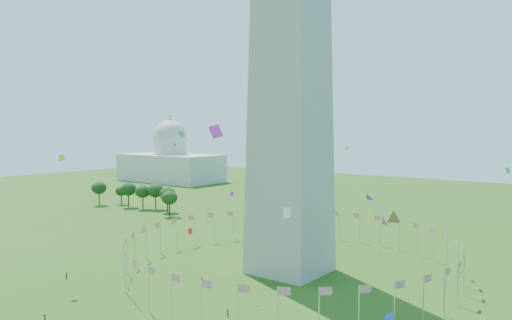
{
  "coord_description": "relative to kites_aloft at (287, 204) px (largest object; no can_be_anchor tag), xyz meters",
  "views": [
    {
      "loc": [
        66.38,
        -52.56,
        35.62
      ],
      "look_at": [
        0.7,
        35.0,
        28.6
      ],
      "focal_mm": 35.0,
      "sensor_mm": 36.0,
      "label": 1
    }
  ],
  "objects": [
    {
      "name": "flag_ring",
      "position": [
        -15.77,
        25.35,
        -17.02
      ],
      "size": [
        80.24,
        80.24,
        9.0
      ],
      "color": "silver",
      "rests_on": "ground"
    },
    {
      "name": "capitol_building",
      "position": [
        -195.77,
        155.35,
        1.48
      ],
      "size": [
        70.0,
        35.0,
        46.0
      ],
      "primitive_type": null,
      "color": "beige",
      "rests_on": "ground"
    },
    {
      "name": "kites_aloft",
      "position": [
        0.0,
        0.0,
        0.0
      ],
      "size": [
        116.4,
        65.21,
        32.1
      ],
      "color": "#CC2699",
      "rests_on": "ground"
    },
    {
      "name": "tree_line_west",
      "position": [
        -120.3,
        66.17,
        -16.25
      ],
      "size": [
        55.09,
        15.63,
        11.16
      ],
      "color": "#254C19",
      "rests_on": "ground"
    }
  ]
}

